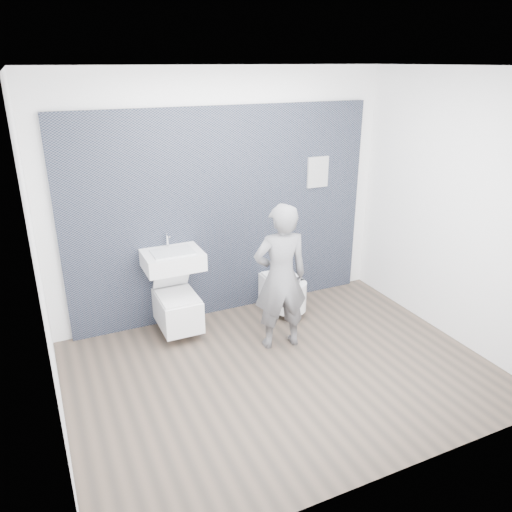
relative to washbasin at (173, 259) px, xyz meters
name	(u,v)px	position (x,y,z in m)	size (l,w,h in m)	color
ground	(282,371)	(0.70, -1.21, -0.86)	(4.00, 4.00, 0.00)	brown
room_shell	(285,199)	(0.70, -1.21, 0.88)	(4.00, 4.00, 4.00)	white
tile_wall	(226,308)	(0.70, 0.26, -0.86)	(3.60, 0.06, 2.40)	black
washbasin	(173,259)	(0.00, 0.00, 0.00)	(0.62, 0.46, 0.46)	white
toilet_square	(178,308)	(0.00, -0.07, -0.55)	(0.42, 0.61, 0.75)	white
toilet_rounded	(285,292)	(1.32, -0.10, -0.60)	(0.39, 0.66, 0.36)	white
info_placard	(312,292)	(1.90, 0.22, -0.86)	(0.28, 0.03, 0.37)	white
visitor	(281,277)	(0.91, -0.75, -0.08)	(0.57, 0.37, 1.56)	slate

